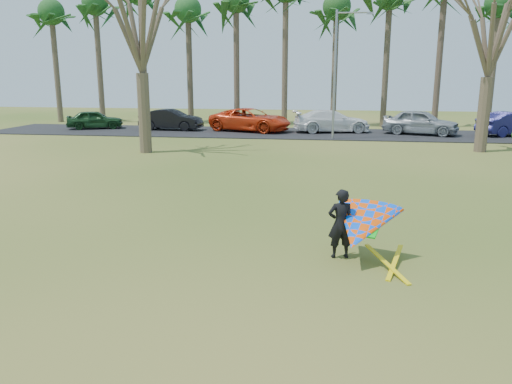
# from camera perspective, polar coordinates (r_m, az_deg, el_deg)

# --- Properties ---
(ground) EXTENTS (100.00, 100.00, 0.00)m
(ground) POSITION_cam_1_polar(r_m,az_deg,el_deg) (11.56, -1.49, -7.58)
(ground) COLOR #275011
(ground) RESTS_ON ground
(parking_strip) EXTENTS (46.00, 7.00, 0.06)m
(parking_strip) POSITION_cam_1_polar(r_m,az_deg,el_deg) (35.92, 5.52, 6.68)
(parking_strip) COLOR black
(parking_strip) RESTS_ON ground
(palm_0) EXTENTS (4.84, 4.84, 10.84)m
(palm_0) POSITION_cam_1_polar(r_m,az_deg,el_deg) (48.28, -22.34, 18.33)
(palm_0) COLOR brown
(palm_0) RESTS_ON ground
(palm_1) EXTENTS (4.84, 4.84, 11.54)m
(palm_1) POSITION_cam_1_polar(r_m,az_deg,el_deg) (46.51, -17.92, 19.74)
(palm_1) COLOR #4D3E2E
(palm_1) RESTS_ON ground
(palm_3) EXTENTS (4.84, 4.84, 10.84)m
(palm_3) POSITION_cam_1_polar(r_m,az_deg,el_deg) (43.60, -7.79, 19.81)
(palm_3) COLOR #453829
(palm_3) RESTS_ON ground
(palm_4) EXTENTS (4.84, 4.84, 11.54)m
(palm_4) POSITION_cam_1_polar(r_m,az_deg,el_deg) (42.77, -2.30, 20.96)
(palm_4) COLOR #48372B
(palm_4) RESTS_ON ground
(palm_6) EXTENTS (4.84, 4.84, 10.84)m
(palm_6) POSITION_cam_1_polar(r_m,az_deg,el_deg) (41.94, 9.21, 20.03)
(palm_6) COLOR brown
(palm_6) RESTS_ON ground
(palm_9) EXTENTS (4.84, 4.84, 10.84)m
(palm_9) POSITION_cam_1_polar(r_m,az_deg,el_deg) (43.65, 26.07, 18.64)
(palm_9) COLOR #4C3E2D
(palm_9) RESTS_ON ground
(bare_tree_left) EXTENTS (6.60, 6.60, 9.70)m
(bare_tree_left) POSITION_cam_1_polar(r_m,az_deg,el_deg) (27.63, -13.19, 18.76)
(bare_tree_left) COLOR #4D402E
(bare_tree_left) RESTS_ON ground
(bare_tree_right) EXTENTS (6.27, 6.27, 9.21)m
(bare_tree_right) POSITION_cam_1_polar(r_m,az_deg,el_deg) (29.86, 25.43, 16.76)
(bare_tree_right) COLOR #47382A
(bare_tree_right) RESTS_ON ground
(streetlight) EXTENTS (2.28, 0.18, 8.00)m
(streetlight) POSITION_cam_1_polar(r_m,az_deg,el_deg) (32.64, 9.30, 13.72)
(streetlight) COLOR gray
(streetlight) RESTS_ON ground
(car_0) EXTENTS (4.46, 3.14, 1.41)m
(car_0) POSITION_cam_1_polar(r_m,az_deg,el_deg) (40.55, -17.94, 7.89)
(car_0) COLOR #183D1B
(car_0) RESTS_ON parking_strip
(car_1) EXTENTS (4.76, 1.94, 1.53)m
(car_1) POSITION_cam_1_polar(r_m,az_deg,el_deg) (38.28, -9.68, 8.16)
(car_1) COLOR black
(car_1) RESTS_ON parking_strip
(car_2) EXTENTS (6.56, 4.52, 1.67)m
(car_2) POSITION_cam_1_polar(r_m,az_deg,el_deg) (36.89, -0.64, 8.26)
(car_2) COLOR red
(car_2) RESTS_ON parking_strip
(car_3) EXTENTS (5.82, 3.37, 1.59)m
(car_3) POSITION_cam_1_polar(r_m,az_deg,el_deg) (36.64, 8.65, 8.02)
(car_3) COLOR white
(car_3) RESTS_ON parking_strip
(car_4) EXTENTS (5.43, 3.54, 1.72)m
(car_4) POSITION_cam_1_polar(r_m,az_deg,el_deg) (36.60, 18.30, 7.60)
(car_4) COLOR gray
(car_4) RESTS_ON parking_strip
(kite_flyer) EXTENTS (2.13, 2.39, 2.02)m
(kite_flyer) POSITION_cam_1_polar(r_m,az_deg,el_deg) (11.32, 11.72, -3.82)
(kite_flyer) COLOR black
(kite_flyer) RESTS_ON ground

